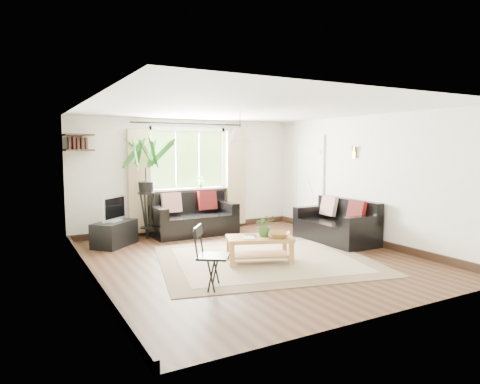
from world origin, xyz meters
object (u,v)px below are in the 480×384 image
tv_stand (115,234)px  sofa_back (193,215)px  palm_stand (146,189)px  sofa_right (335,222)px  coffee_table (259,250)px  folding_chair (213,258)px

tv_stand → sofa_back: bearing=-33.4°
palm_stand → sofa_back: bearing=-2.7°
sofa_right → palm_stand: (-3.08, 1.99, 0.61)m
sofa_back → coffee_table: sofa_back is taller
coffee_table → tv_stand: 2.85m
palm_stand → tv_stand: bearing=-154.8°
coffee_table → sofa_right: bearing=16.2°
tv_stand → folding_chair: bearing=-122.5°
coffee_table → folding_chair: bearing=-146.1°
sofa_back → folding_chair: bearing=-109.7°
folding_chair → coffee_table: bearing=-21.0°
sofa_right → folding_chair: 3.51m
coffee_table → palm_stand: bearing=111.4°
sofa_back → palm_stand: (-0.97, 0.05, 0.59)m
tv_stand → folding_chair: size_ratio=1.04×
sofa_right → palm_stand: size_ratio=0.82×
folding_chair → tv_stand: bearing=45.7°
sofa_right → palm_stand: palm_stand is taller
sofa_back → tv_stand: sofa_back is taller
sofa_back → coffee_table: bearing=-90.2°
sofa_right → palm_stand: bearing=-122.8°
sofa_back → folding_chair: 3.51m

